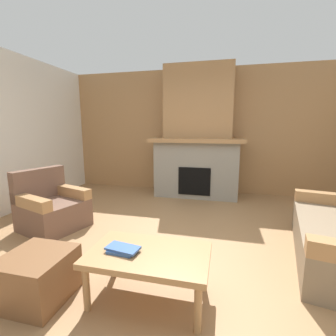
{
  "coord_description": "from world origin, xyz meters",
  "views": [
    {
      "loc": [
        0.55,
        -2.32,
        1.45
      ],
      "look_at": [
        -0.2,
        0.83,
        0.88
      ],
      "focal_mm": 24.97,
      "sensor_mm": 36.0,
      "label": 1
    }
  ],
  "objects_px": {
    "armchair": "(52,208)",
    "coffee_table": "(149,258)",
    "ottoman": "(38,276)",
    "fireplace": "(197,141)"
  },
  "relations": [
    {
      "from": "armchair",
      "to": "coffee_table",
      "type": "relative_size",
      "value": 0.95
    },
    {
      "from": "coffee_table",
      "to": "ottoman",
      "type": "bearing_deg",
      "value": -167.1
    },
    {
      "from": "armchair",
      "to": "fireplace",
      "type": "bearing_deg",
      "value": 49.96
    },
    {
      "from": "armchair",
      "to": "ottoman",
      "type": "bearing_deg",
      "value": -54.47
    },
    {
      "from": "ottoman",
      "to": "coffee_table",
      "type": "bearing_deg",
      "value": 12.9
    },
    {
      "from": "fireplace",
      "to": "coffee_table",
      "type": "relative_size",
      "value": 2.7
    },
    {
      "from": "coffee_table",
      "to": "ottoman",
      "type": "relative_size",
      "value": 1.92
    },
    {
      "from": "fireplace",
      "to": "armchair",
      "type": "xyz_separation_m",
      "value": [
        -1.84,
        -2.2,
        -0.87
      ]
    },
    {
      "from": "armchair",
      "to": "ottoman",
      "type": "distance_m",
      "value": 1.56
    },
    {
      "from": "armchair",
      "to": "ottoman",
      "type": "xyz_separation_m",
      "value": [
        0.9,
        -1.27,
        -0.09
      ]
    }
  ]
}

